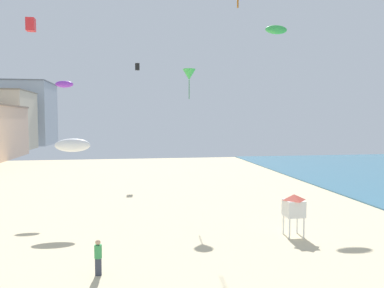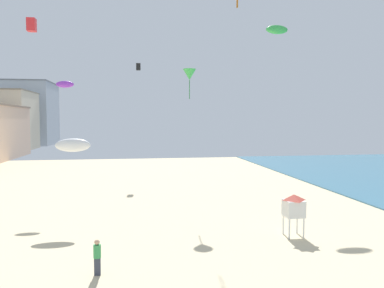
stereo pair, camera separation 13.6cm
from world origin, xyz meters
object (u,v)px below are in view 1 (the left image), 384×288
Objects in this scene: kite_green_parafoil at (276,30)px; kite_flyer at (98,255)px; kite_purple_parafoil at (64,84)px; kite_black_box at (137,67)px; kite_red_box at (31,25)px; kite_white_parafoil at (73,145)px; lifeguard_stand at (294,206)px; kite_green_delta at (189,75)px.

kite_flyer is at bearing -133.20° from kite_green_parafoil.
kite_purple_parafoil is at bearing 177.13° from kite_green_parafoil.
kite_black_box is 0.78× the size of kite_red_box.
kite_white_parafoil is 12.66m from kite_red_box.
kite_red_box is at bearing 177.28° from kite_green_parafoil.
lifeguard_stand reaches higher than kite_flyer.
kite_purple_parafoil is 0.63× the size of kite_white_parafoil.
kite_green_parafoil is at bearing -2.87° from kite_purple_parafoil.
kite_white_parafoil is (-4.76, -20.92, -8.38)m from kite_black_box.
kite_flyer is at bearing -75.39° from kite_white_parafoil.
kite_flyer is 19.20m from kite_purple_parafoil.
kite_flyer is 11.91m from lifeguard_stand.
kite_black_box is at bearing 77.18° from kite_white_parafoil.
lifeguard_stand is 1.71× the size of kite_purple_parafoil.
kite_purple_parafoil is 0.62× the size of kite_green_delta.
lifeguard_stand is at bearing -22.02° from kite_white_parafoil.
lifeguard_stand is at bearing -34.83° from kite_red_box.
kite_green_parafoil is 1.89× the size of kite_red_box.
kite_green_parafoil reaches higher than kite_white_parafoil.
kite_red_box is at bearing 25.78° from kite_flyer.
kite_black_box reaches higher than kite_purple_parafoil.
kite_green_parafoil reaches higher than kite_black_box.
kite_black_box is (-3.91, 17.25, 2.97)m from kite_green_delta.
kite_red_box reaches higher than kite_white_parafoil.
kite_flyer is 0.69× the size of kite_white_parafoil.
kite_green_parafoil is 0.86× the size of kite_white_parafoil.
kite_black_box is 0.36× the size of kite_white_parafoil.
kite_black_box is 16.69m from kite_red_box.
kite_flyer is at bearing -115.18° from kite_green_delta.
kite_black_box is at bearing 129.15° from kite_green_parafoil.
kite_green_delta reaches higher than kite_flyer.
kite_purple_parafoil reaches higher than kite_flyer.
kite_white_parafoil is (-2.48, 9.50, 4.37)m from kite_flyer.
kite_green_delta is 1.02× the size of kite_white_parafoil.
kite_green_parafoil is 20.50m from kite_white_parafoil.
kite_flyer is 1.93× the size of kite_black_box.
kite_red_box reaches higher than kite_green_delta.
kite_green_parafoil is at bearing 15.25° from kite_green_delta.
kite_green_parafoil is 19.39m from kite_black_box.
kite_flyer is 33.07m from kite_black_box.
kite_green_parafoil is 19.31m from kite_purple_parafoil.
kite_flyer is 25.50m from kite_green_parafoil.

